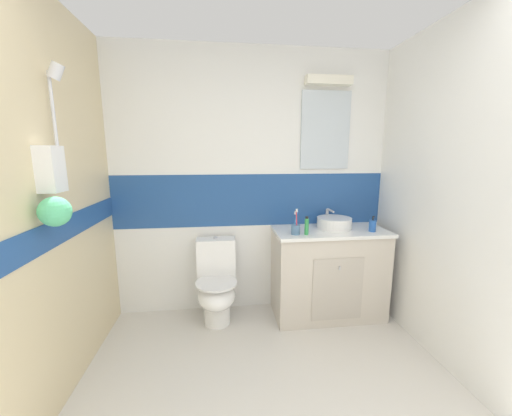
% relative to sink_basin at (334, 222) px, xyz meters
% --- Properties ---
extents(ground_plane, '(3.20, 3.48, 0.04)m').
position_rel_sink_basin_xyz_m(ground_plane, '(-0.75, -0.99, -0.93)').
color(ground_plane, beige).
extents(wall_back_tiled, '(3.20, 0.20, 2.50)m').
position_rel_sink_basin_xyz_m(wall_back_tiled, '(-0.74, 0.25, 0.35)').
color(wall_back_tiled, white).
rests_on(wall_back_tiled, ground_plane).
extents(wall_left_shower_alcove, '(0.28, 3.48, 2.50)m').
position_rel_sink_basin_xyz_m(wall_left_shower_alcove, '(-2.10, -0.99, 0.35)').
color(wall_left_shower_alcove, beige).
rests_on(wall_left_shower_alcove, ground_plane).
extents(wall_right_plain, '(0.10, 3.48, 2.50)m').
position_rel_sink_basin_xyz_m(wall_right_plain, '(0.60, -0.99, 0.34)').
color(wall_right_plain, white).
rests_on(wall_right_plain, ground_plane).
extents(vanity_cabinet, '(1.04, 0.51, 0.85)m').
position_rel_sink_basin_xyz_m(vanity_cabinet, '(-0.05, -0.04, -0.48)').
color(vanity_cabinet, beige).
rests_on(vanity_cabinet, ground_plane).
extents(sink_basin, '(0.32, 0.36, 0.16)m').
position_rel_sink_basin_xyz_m(sink_basin, '(0.00, 0.00, 0.00)').
color(sink_basin, white).
rests_on(sink_basin, vanity_cabinet).
extents(toilet, '(0.37, 0.50, 0.78)m').
position_rel_sink_basin_xyz_m(toilet, '(-1.11, -0.04, -0.55)').
color(toilet, white).
rests_on(toilet, ground_plane).
extents(toothbrush_cup, '(0.08, 0.08, 0.23)m').
position_rel_sink_basin_xyz_m(toothbrush_cup, '(-0.42, -0.17, -0.00)').
color(toothbrush_cup, '#4C7299').
rests_on(toothbrush_cup, vanity_cabinet).
extents(soap_dispenser, '(0.06, 0.06, 0.15)m').
position_rel_sink_basin_xyz_m(soap_dispenser, '(0.30, -0.16, -0.00)').
color(soap_dispenser, '#2659B2').
rests_on(soap_dispenser, vanity_cabinet).
extents(toothpaste_tube_upright, '(0.04, 0.04, 0.16)m').
position_rel_sink_basin_xyz_m(toothpaste_tube_upright, '(-0.32, -0.19, 0.02)').
color(toothpaste_tube_upright, green).
rests_on(toothpaste_tube_upright, vanity_cabinet).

